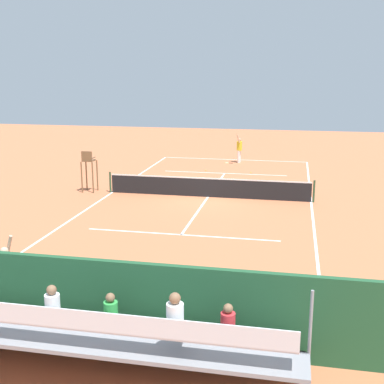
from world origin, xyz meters
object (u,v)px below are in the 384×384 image
at_px(umpire_chair, 89,167).
at_px(equipment_bag, 137,324).
at_px(tennis_player, 239,148).
at_px(tennis_ball_near, 251,173).
at_px(line_judge, 6,271).
at_px(courtside_bench, 203,313).
at_px(tennis_racket, 227,163).
at_px(tennis_ball_far, 206,170).
at_px(bleacher_stand, 83,334).
at_px(tennis_net, 208,187).

height_order(umpire_chair, equipment_bag, umpire_chair).
bearing_deg(tennis_player, equipment_bag, 90.24).
relative_size(tennis_ball_near, line_judge, 0.03).
height_order(courtside_bench, tennis_player, tennis_player).
bearing_deg(tennis_racket, equipment_bag, 92.12).
xyz_separation_m(tennis_player, tennis_ball_near, (-1.11, 3.49, -0.98)).
bearing_deg(tennis_ball_near, umpire_chair, 40.07).
relative_size(umpire_chair, tennis_player, 1.11).
distance_m(courtside_bench, tennis_racket, 22.93).
height_order(courtside_bench, tennis_ball_near, courtside_bench).
bearing_deg(tennis_ball_far, tennis_player, -117.20).
xyz_separation_m(bleacher_stand, equipment_bag, (-0.51, -1.94, -0.73)).
xyz_separation_m(equipment_bag, line_judge, (3.72, -0.55, 0.84)).
height_order(bleacher_stand, courtside_bench, bleacher_stand).
height_order(tennis_net, tennis_ball_far, tennis_net).
height_order(tennis_net, tennis_player, tennis_player).
distance_m(courtside_bench, tennis_ball_far, 20.16).
xyz_separation_m(equipment_bag, tennis_player, (0.10, -23.32, 0.84)).
distance_m(umpire_chair, tennis_ball_far, 8.41).
bearing_deg(courtside_bench, tennis_net, -80.77).
relative_size(tennis_ball_far, line_judge, 0.03).
bearing_deg(bleacher_stand, tennis_ball_near, -93.99).
relative_size(umpire_chair, tennis_racket, 3.78).
height_order(bleacher_stand, tennis_player, bleacher_stand).
bearing_deg(tennis_racket, tennis_ball_near, 121.06).
relative_size(tennis_net, tennis_ball_far, 156.06).
distance_m(tennis_ball_near, line_judge, 19.88).
distance_m(tennis_net, tennis_player, 9.94).
xyz_separation_m(courtside_bench, tennis_player, (1.70, -23.19, 0.46)).
relative_size(tennis_ball_near, tennis_ball_far, 1.00).
relative_size(courtside_bench, line_judge, 0.93).
xyz_separation_m(umpire_chair, tennis_player, (-6.65, -10.02, -0.30)).
bearing_deg(tennis_ball_near, courtside_bench, 91.73).
xyz_separation_m(tennis_net, equipment_bag, (-0.55, 13.40, -0.32)).
distance_m(tennis_net, tennis_ball_near, 6.63).
distance_m(equipment_bag, tennis_ball_far, 20.07).
height_order(tennis_player, tennis_racket, tennis_player).
bearing_deg(bleacher_stand, tennis_player, -90.93).
distance_m(equipment_bag, tennis_player, 23.33).
bearing_deg(tennis_ball_far, equipment_bag, 95.18).
height_order(tennis_racket, line_judge, line_judge).
xyz_separation_m(umpire_chair, line_judge, (-3.03, 12.75, -0.30)).
height_order(bleacher_stand, umpire_chair, bleacher_stand).
xyz_separation_m(tennis_ball_near, line_judge, (4.73, 19.28, 0.98)).
bearing_deg(tennis_ball_far, tennis_racket, -108.18).
xyz_separation_m(tennis_net, tennis_ball_near, (-1.56, -6.43, -0.47)).
distance_m(bleacher_stand, courtside_bench, 2.98).
bearing_deg(tennis_player, courtside_bench, 94.20).
bearing_deg(tennis_ball_far, courtside_bench, 99.77).
bearing_deg(courtside_bench, bleacher_stand, 44.37).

